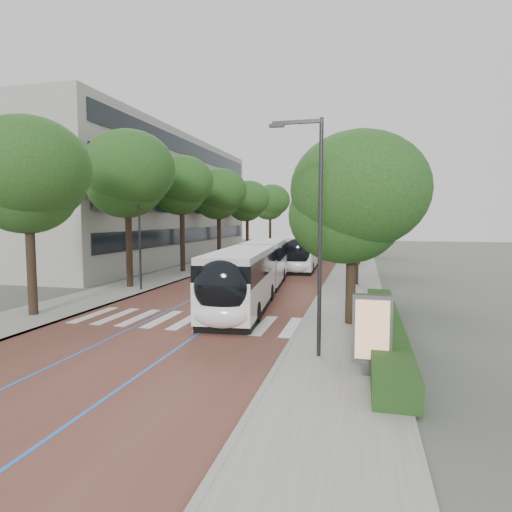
{
  "coord_description": "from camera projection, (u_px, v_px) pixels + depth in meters",
  "views": [
    {
      "loc": [
        8.21,
        -17.43,
        4.82
      ],
      "look_at": [
        1.46,
        9.37,
        2.4
      ],
      "focal_mm": 30.0,
      "sensor_mm": 36.0,
      "label": 1
    }
  ],
  "objects": [
    {
      "name": "streetlight_near",
      "position": [
        315.0,
        219.0,
        14.33
      ],
      "size": [
        1.82,
        0.2,
        8.0
      ],
      "color": "#28282A",
      "rests_on": "sidewalk_right"
    },
    {
      "name": "kerb_left",
      "position": [
        261.0,
        253.0,
        59.25
      ],
      "size": [
        0.2,
        140.0,
        0.14
      ],
      "primitive_type": "cube",
      "color": "gray",
      "rests_on": "ground"
    },
    {
      "name": "ad_panel",
      "position": [
        372.0,
        333.0,
        12.88
      ],
      "size": [
        1.17,
        0.45,
        2.43
      ],
      "rotation": [
        0.0,
        0.0,
        0.0
      ],
      "color": "#59595B",
      "rests_on": "sidewalk_right"
    },
    {
      "name": "sidewalk_right",
      "position": [
        357.0,
        255.0,
        56.07
      ],
      "size": [
        4.0,
        140.0,
        0.12
      ],
      "primitive_type": "cube",
      "color": "gray",
      "rests_on": "ground"
    },
    {
      "name": "office_building",
      "position": [
        123.0,
        200.0,
        50.43
      ],
      "size": [
        18.11,
        40.0,
        14.0
      ],
      "color": "#9C9991",
      "rests_on": "ground"
    },
    {
      "name": "trees_right",
      "position": [
        358.0,
        204.0,
        35.45
      ],
      "size": [
        6.01,
        47.57,
        9.08
      ],
      "color": "black",
      "rests_on": "ground"
    },
    {
      "name": "road",
      "position": [
        301.0,
        254.0,
        57.89
      ],
      "size": [
        11.0,
        140.0,
        0.02
      ],
      "primitive_type": "cube",
      "color": "brown",
      "rests_on": "ground"
    },
    {
      "name": "lamp_post_left",
      "position": [
        140.0,
        229.0,
        28.11
      ],
      "size": [
        0.14,
        0.14,
        8.0
      ],
      "primitive_type": "cylinder",
      "color": "#28282A",
      "rests_on": "sidewalk_left"
    },
    {
      "name": "hedge",
      "position": [
        384.0,
        327.0,
        17.0
      ],
      "size": [
        1.2,
        14.0,
        0.8
      ],
      "primitive_type": "cube",
      "color": "#1B3B14",
      "rests_on": "sidewalk_right"
    },
    {
      "name": "bus_queued_0",
      "position": [
        303.0,
        252.0,
        41.06
      ],
      "size": [
        2.95,
        12.48,
        3.2
      ],
      "rotation": [
        0.0,
        0.0,
        0.03
      ],
      "color": "white",
      "rests_on": "ground"
    },
    {
      "name": "streetlight_far",
      "position": [
        346.0,
        219.0,
        38.48
      ],
      "size": [
        1.82,
        0.2,
        8.0
      ],
      "color": "#28282A",
      "rests_on": "sidewalk_right"
    },
    {
      "name": "lane_line_right",
      "position": [
        312.0,
        254.0,
        57.5
      ],
      "size": [
        0.12,
        126.0,
        0.01
      ],
      "primitive_type": "cube",
      "color": "blue",
      "rests_on": "road"
    },
    {
      "name": "trees_left",
      "position": [
        214.0,
        196.0,
        45.96
      ],
      "size": [
        6.32,
        61.0,
        10.19
      ],
      "color": "black",
      "rests_on": "ground"
    },
    {
      "name": "lane_line_left",
      "position": [
        289.0,
        254.0,
        58.28
      ],
      "size": [
        0.12,
        126.0,
        0.01
      ],
      "primitive_type": "cube",
      "color": "blue",
      "rests_on": "road"
    },
    {
      "name": "ground",
      "position": [
        174.0,
        326.0,
        19.25
      ],
      "size": [
        160.0,
        160.0,
        0.0
      ],
      "primitive_type": "plane",
      "color": "#51544C",
      "rests_on": "ground"
    },
    {
      "name": "lead_bus",
      "position": [
        253.0,
        272.0,
        25.84
      ],
      "size": [
        4.19,
        18.55,
        3.2
      ],
      "rotation": [
        0.0,
        0.0,
        0.09
      ],
      "color": "black",
      "rests_on": "ground"
    },
    {
      "name": "kerb_right",
      "position": [
        343.0,
        255.0,
        56.53
      ],
      "size": [
        0.2,
        140.0,
        0.14
      ],
      "primitive_type": "cube",
      "color": "gray",
      "rests_on": "ground"
    },
    {
      "name": "bus_queued_1",
      "position": [
        314.0,
        244.0,
        53.37
      ],
      "size": [
        2.74,
        12.44,
        3.2
      ],
      "rotation": [
        0.0,
        0.0,
        0.02
      ],
      "color": "white",
      "rests_on": "ground"
    },
    {
      "name": "zebra_crossing",
      "position": [
        187.0,
        320.0,
        20.17
      ],
      "size": [
        10.55,
        3.6,
        0.01
      ],
      "color": "silver",
      "rests_on": "ground"
    },
    {
      "name": "sidewalk_left",
      "position": [
        247.0,
        253.0,
        59.72
      ],
      "size": [
        4.0,
        140.0,
        0.12
      ],
      "primitive_type": "cube",
      "color": "gray",
      "rests_on": "ground"
    }
  ]
}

